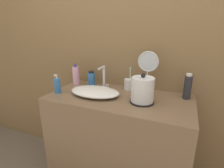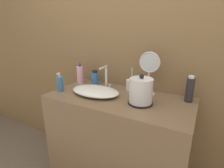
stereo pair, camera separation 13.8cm
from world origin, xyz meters
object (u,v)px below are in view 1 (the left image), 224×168
electric_kettle (142,91)px  vanity_mirror (148,70)px  faucet (104,77)px  shampoo_bottle (91,79)px  lotion_bottle (57,85)px  hand_cream_bottle (188,87)px  mouthwash_bottle (76,75)px  toothbrush_cup (129,84)px

electric_kettle → vanity_mirror: 0.23m
faucet → shampoo_bottle: faucet is taller
faucet → electric_kettle: electric_kettle is taller
lotion_bottle → hand_cream_bottle: 1.04m
faucet → hand_cream_bottle: size_ratio=1.05×
electric_kettle → mouthwash_bottle: size_ratio=1.06×
mouthwash_bottle → vanity_mirror: 0.69m
faucet → mouthwash_bottle: bearing=175.0°
faucet → vanity_mirror: (0.37, 0.04, 0.09)m
toothbrush_cup → mouthwash_bottle: bearing=-175.7°
toothbrush_cup → hand_cream_bottle: toothbrush_cup is taller
toothbrush_cup → lotion_bottle: size_ratio=1.28×
toothbrush_cup → mouthwash_bottle: mouthwash_bottle is taller
faucet → shampoo_bottle: bearing=162.9°
hand_cream_bottle → vanity_mirror: (-0.31, -0.00, 0.10)m
electric_kettle → shampoo_bottle: bearing=158.5°
lotion_bottle → mouthwash_bottle: bearing=89.1°
faucet → toothbrush_cup: (0.21, 0.07, -0.06)m
faucet → electric_kettle: (0.38, -0.16, -0.02)m
toothbrush_cup → vanity_mirror: bearing=-9.7°
electric_kettle → vanity_mirror: bearing=93.1°
hand_cream_bottle → faucet: bearing=-176.4°
vanity_mirror → faucet: bearing=-174.1°
toothbrush_cup → lotion_bottle: 0.61m
toothbrush_cup → lotion_bottle: toothbrush_cup is taller
faucet → shampoo_bottle: 0.17m
hand_cream_bottle → shampoo_bottle: bearing=179.7°
toothbrush_cup → mouthwash_bottle: size_ratio=0.98×
electric_kettle → toothbrush_cup: 0.29m
faucet → electric_kettle: bearing=-23.2°
electric_kettle → lotion_bottle: 0.71m
electric_kettle → shampoo_bottle: 0.58m
faucet → lotion_bottle: size_ratio=1.29×
lotion_bottle → vanity_mirror: 0.76m
mouthwash_bottle → toothbrush_cup: bearing=4.3°
lotion_bottle → shampoo_bottle: size_ratio=1.16×
electric_kettle → shampoo_bottle: size_ratio=1.60×
faucet → mouthwash_bottle: (-0.31, 0.03, -0.02)m
faucet → hand_cream_bottle: (0.68, 0.04, -0.02)m
faucet → toothbrush_cup: faucet is taller
lotion_bottle → mouthwash_bottle: (0.00, 0.27, 0.02)m
electric_kettle → mouthwash_bottle: bearing=164.6°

